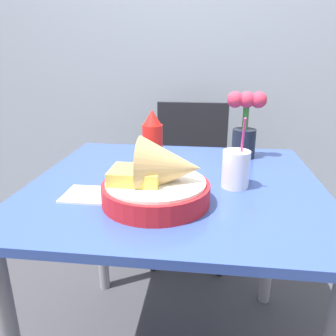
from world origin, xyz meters
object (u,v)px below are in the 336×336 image
object	(u,v)px
food_basket	(160,181)
flower_vase	(245,125)
chair_far_window	(191,165)
drink_cup	(236,170)
ketchup_bottle	(153,142)

from	to	relation	value
food_basket	flower_vase	xyz separation A→B (m)	(0.26, 0.45, 0.07)
chair_far_window	drink_cup	xyz separation A→B (m)	(0.18, -0.82, 0.27)
food_basket	chair_far_window	bearing A→B (deg)	88.11
ketchup_bottle	flower_vase	world-z (taller)	flower_vase
chair_far_window	flower_vase	distance (m)	0.65
food_basket	drink_cup	xyz separation A→B (m)	(0.21, 0.14, -0.01)
chair_far_window	drink_cup	world-z (taller)	drink_cup
chair_far_window	drink_cup	distance (m)	0.88
drink_cup	flower_vase	xyz separation A→B (m)	(0.05, 0.31, 0.08)
flower_vase	ketchup_bottle	bearing A→B (deg)	-147.79
food_basket	drink_cup	world-z (taller)	drink_cup
flower_vase	drink_cup	bearing A→B (deg)	-99.34
chair_far_window	ketchup_bottle	size ratio (longest dim) A/B	4.09
drink_cup	chair_far_window	bearing A→B (deg)	102.15
ketchup_bottle	flower_vase	distance (m)	0.38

